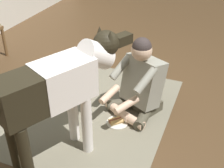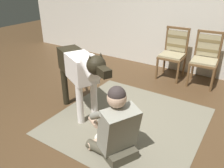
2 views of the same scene
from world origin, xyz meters
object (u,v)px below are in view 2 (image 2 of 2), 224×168
object	(u,v)px
dining_chair_left_of_pair	(174,51)
dining_chair_right_of_pair	(206,56)
person_sitting_on_floor	(116,128)
large_dog	(80,70)
hot_dog_on_plate	(104,136)

from	to	relation	value
dining_chair_left_of_pair	dining_chair_right_of_pair	world-z (taller)	same
person_sitting_on_floor	large_dog	world-z (taller)	large_dog
person_sitting_on_floor	dining_chair_left_of_pair	bearing A→B (deg)	95.30
dining_chair_left_of_pair	person_sitting_on_floor	xyz separation A→B (m)	(0.23, -2.52, -0.18)
dining_chair_right_of_pair	hot_dog_on_plate	distance (m)	2.52
hot_dog_on_plate	dining_chair_left_of_pair	bearing A→B (deg)	89.00
hot_dog_on_plate	dining_chair_right_of_pair	bearing A→B (deg)	74.89
dining_chair_left_of_pair	large_dog	xyz separation A→B (m)	(-0.62, -2.09, 0.18)
large_dog	hot_dog_on_plate	bearing A→B (deg)	-26.75
dining_chair_right_of_pair	person_sitting_on_floor	size ratio (longest dim) A/B	1.13
dining_chair_left_of_pair	hot_dog_on_plate	size ratio (longest dim) A/B	4.23
dining_chair_left_of_pair	large_dog	distance (m)	2.18
large_dog	dining_chair_left_of_pair	bearing A→B (deg)	73.54
dining_chair_left_of_pair	hot_dog_on_plate	xyz separation A→B (m)	(-0.04, -2.38, -0.52)
dining_chair_left_of_pair	large_dog	world-z (taller)	large_dog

